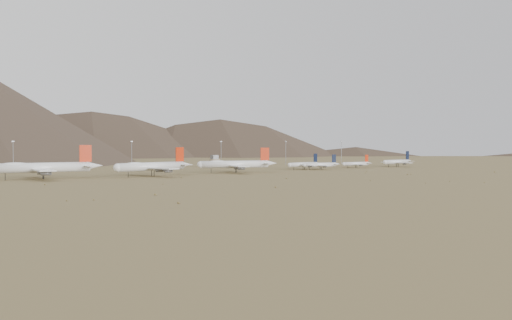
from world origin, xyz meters
TOP-DOWN VIEW (x-y plane):
  - ground at (0.00, 0.00)m, footprint 3000.00×3000.00m
  - mountain_ridge at (0.00, 900.00)m, footprint 4400.00×1000.00m
  - widebody_west at (-153.52, 30.01)m, footprint 76.54×58.81m
  - widebody_centre at (-78.96, 20.08)m, footprint 68.47×54.01m
  - widebody_east at (-5.01, 24.77)m, footprint 66.58×52.41m
  - narrowbody_a at (75.34, 36.53)m, footprint 42.60×31.02m
  - narrowbody_b at (88.14, 28.25)m, footprint 40.61×29.25m
  - narrowbody_c at (137.09, 33.70)m, footprint 37.44×26.67m
  - narrowbody_d at (186.92, 27.39)m, footprint 46.96×34.05m
  - control_tower at (30.00, 120.00)m, footprint 8.00×8.00m
  - mast_far_west at (-155.36, 114.47)m, footprint 2.00×0.60m
  - mast_west at (-51.48, 128.87)m, footprint 2.00×0.60m
  - mast_centre at (30.21, 107.36)m, footprint 2.00×0.60m
  - mast_east at (125.70, 131.53)m, footprint 2.00×0.60m
  - mast_far_east at (198.35, 122.34)m, footprint 2.00×0.60m
  - desert_scrub at (-0.06, -89.42)m, footprint 393.59×148.80m

SIDE VIEW (x-z plane):
  - ground at x=0.00m, z-range 0.00..0.00m
  - desert_scrub at x=-0.06m, z-range -0.10..0.78m
  - narrowbody_c at x=137.09m, z-range -2.17..10.19m
  - narrowbody_b at x=88.14m, z-range -2.35..11.05m
  - narrowbody_a at x=75.34m, z-range -2.48..11.65m
  - narrowbody_d at x=186.92m, z-range -2.73..12.81m
  - control_tower at x=30.00m, z-range -0.68..11.32m
  - widebody_east at x=-5.01m, z-range -3.12..17.01m
  - widebody_centre at x=-78.96m, z-range -3.22..17.54m
  - widebody_west at x=-153.52m, z-range -3.53..19.19m
  - mast_far_west at x=-155.36m, z-range 1.35..27.05m
  - mast_west at x=-51.48m, z-range 1.35..27.05m
  - mast_centre at x=30.21m, z-range 1.35..27.05m
  - mast_east at x=125.70m, z-range 1.35..27.05m
  - mast_far_east at x=198.35m, z-range 1.35..27.05m
  - mountain_ridge at x=0.00m, z-range 0.00..300.00m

